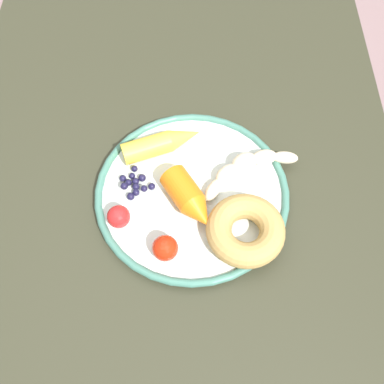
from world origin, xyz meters
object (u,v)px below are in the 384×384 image
(dining_table, at_px, (175,240))
(banana, at_px, (246,167))
(carrot_yellow, at_px, (162,143))
(tomato_near, at_px, (165,248))
(blueberry_pile, at_px, (135,184))
(donut, at_px, (245,230))
(plate, at_px, (192,193))
(tomato_mid, at_px, (119,217))
(carrot_orange, at_px, (190,199))

(dining_table, height_order, banana, banana)
(carrot_yellow, distance_m, tomato_near, 0.18)
(banana, relative_size, tomato_near, 4.18)
(banana, bearing_deg, blueberry_pile, 99.46)
(banana, distance_m, donut, 0.11)
(plate, height_order, banana, banana)
(dining_table, height_order, donut, donut)
(plate, distance_m, tomato_mid, 0.12)
(donut, xyz_separation_m, blueberry_pile, (0.08, 0.16, -0.01))
(plate, xyz_separation_m, carrot_orange, (-0.02, 0.00, 0.02))
(donut, distance_m, tomato_near, 0.12)
(carrot_orange, distance_m, blueberry_pile, 0.09)
(tomato_mid, bearing_deg, dining_table, -77.76)
(plate, height_order, tomato_mid, tomato_mid)
(tomato_mid, bearing_deg, plate, -64.66)
(dining_table, xyz_separation_m, tomato_mid, (-0.02, 0.08, 0.13))
(dining_table, xyz_separation_m, carrot_orange, (0.01, -0.03, 0.13))
(donut, relative_size, tomato_mid, 3.34)
(banana, xyz_separation_m, blueberry_pile, (-0.03, 0.17, -0.01))
(plate, xyz_separation_m, tomato_mid, (-0.05, 0.11, 0.02))
(plate, bearing_deg, carrot_yellow, 31.17)
(donut, bearing_deg, carrot_yellow, 39.51)
(banana, distance_m, tomato_mid, 0.21)
(dining_table, relative_size, blueberry_pile, 19.28)
(dining_table, distance_m, carrot_yellow, 0.17)
(dining_table, distance_m, plate, 0.12)
(blueberry_pile, bearing_deg, plate, -96.57)
(carrot_yellow, bearing_deg, donut, -140.49)
(donut, distance_m, blueberry_pile, 0.18)
(plate, distance_m, blueberry_pile, 0.09)
(carrot_orange, height_order, carrot_yellow, carrot_orange)
(blueberry_pile, distance_m, tomato_near, 0.12)
(donut, bearing_deg, blueberry_pile, 63.50)
(donut, xyz_separation_m, tomato_mid, (0.02, 0.18, -0.00))
(carrot_orange, xyz_separation_m, tomato_near, (-0.08, 0.03, -0.00))
(carrot_orange, height_order, blueberry_pile, carrot_orange)
(plate, relative_size, carrot_yellow, 2.26)
(tomato_near, bearing_deg, carrot_orange, -24.11)
(carrot_yellow, xyz_separation_m, tomato_near, (-0.18, -0.01, 0.00))
(banana, bearing_deg, carrot_yellow, 73.10)
(tomato_near, bearing_deg, blueberry_pile, 24.88)
(carrot_yellow, relative_size, tomato_near, 3.59)
(banana, xyz_separation_m, carrot_yellow, (0.04, 0.13, 0.00))
(banana, distance_m, carrot_yellow, 0.14)
(carrot_orange, bearing_deg, plate, -8.05)
(carrot_orange, distance_m, tomato_mid, 0.11)
(carrot_yellow, height_order, blueberry_pile, carrot_yellow)
(donut, height_order, tomato_near, same)
(banana, bearing_deg, tomato_mid, 115.06)
(carrot_yellow, relative_size, tomato_mid, 3.90)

